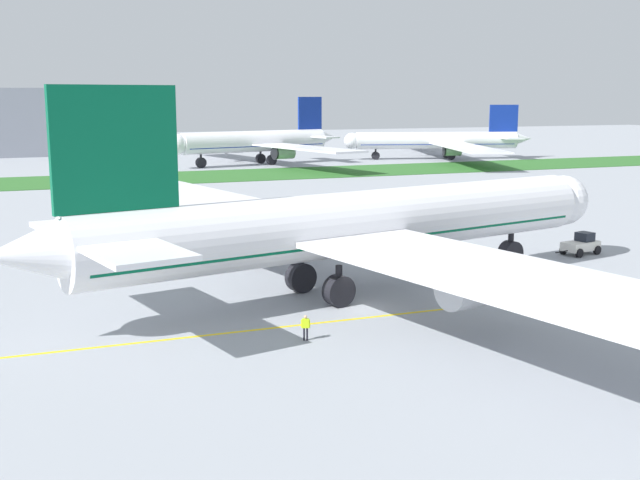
{
  "coord_description": "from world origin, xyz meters",
  "views": [
    {
      "loc": [
        -23.97,
        -52.98,
        15.96
      ],
      "look_at": [
        0.45,
        9.84,
        3.62
      ],
      "focal_mm": 44.29,
      "sensor_mm": 36.0,
      "label": 1
    }
  ],
  "objects_px": {
    "pushback_tug": "(581,245)",
    "ground_crew_wingwalker_port": "(306,325)",
    "parked_airliner_far_centre": "(440,141)",
    "airliner_foreground": "(349,226)",
    "service_truck_baggage_loader": "(224,220)",
    "parked_airliner_far_left": "(258,142)"
  },
  "relations": [
    {
      "from": "pushback_tug",
      "to": "ground_crew_wingwalker_port",
      "type": "relative_size",
      "value": 3.41
    },
    {
      "from": "pushback_tug",
      "to": "parked_airliner_far_centre",
      "type": "bearing_deg",
      "value": 66.93
    },
    {
      "from": "service_truck_baggage_loader",
      "to": "ground_crew_wingwalker_port",
      "type": "bearing_deg",
      "value": -97.11
    },
    {
      "from": "service_truck_baggage_loader",
      "to": "parked_airliner_far_left",
      "type": "xyz_separation_m",
      "value": [
        31.17,
        89.53,
        3.64
      ]
    },
    {
      "from": "pushback_tug",
      "to": "ground_crew_wingwalker_port",
      "type": "height_order",
      "value": "pushback_tug"
    },
    {
      "from": "ground_crew_wingwalker_port",
      "to": "service_truck_baggage_loader",
      "type": "distance_m",
      "value": 42.29
    },
    {
      "from": "parked_airliner_far_centre",
      "to": "service_truck_baggage_loader",
      "type": "bearing_deg",
      "value": -131.9
    },
    {
      "from": "ground_crew_wingwalker_port",
      "to": "service_truck_baggage_loader",
      "type": "height_order",
      "value": "service_truck_baggage_loader"
    },
    {
      "from": "ground_crew_wingwalker_port",
      "to": "service_truck_baggage_loader",
      "type": "relative_size",
      "value": 0.28
    },
    {
      "from": "pushback_tug",
      "to": "service_truck_baggage_loader",
      "type": "xyz_separation_m",
      "value": [
        -31.01,
        25.05,
        0.69
      ]
    },
    {
      "from": "parked_airliner_far_centre",
      "to": "pushback_tug",
      "type": "bearing_deg",
      "value": -113.07
    },
    {
      "from": "service_truck_baggage_loader",
      "to": "parked_airliner_far_centre",
      "type": "relative_size",
      "value": 0.08
    },
    {
      "from": "airliner_foreground",
      "to": "pushback_tug",
      "type": "distance_m",
      "value": 29.75
    },
    {
      "from": "ground_crew_wingwalker_port",
      "to": "service_truck_baggage_loader",
      "type": "xyz_separation_m",
      "value": [
        5.24,
        41.96,
        0.65
      ]
    },
    {
      "from": "airliner_foreground",
      "to": "ground_crew_wingwalker_port",
      "type": "xyz_separation_m",
      "value": [
        -7.59,
        -10.44,
        -4.61
      ]
    },
    {
      "from": "airliner_foreground",
      "to": "parked_airliner_far_left",
      "type": "bearing_deg",
      "value": 76.61
    },
    {
      "from": "service_truck_baggage_loader",
      "to": "pushback_tug",
      "type": "bearing_deg",
      "value": -38.93
    },
    {
      "from": "pushback_tug",
      "to": "parked_airliner_far_left",
      "type": "distance_m",
      "value": 114.66
    },
    {
      "from": "service_truck_baggage_loader",
      "to": "parked_airliner_far_centre",
      "type": "height_order",
      "value": "parked_airliner_far_centre"
    },
    {
      "from": "parked_airliner_far_centre",
      "to": "airliner_foreground",
      "type": "bearing_deg",
      "value": -122.7
    },
    {
      "from": "airliner_foreground",
      "to": "pushback_tug",
      "type": "bearing_deg",
      "value": 12.72
    },
    {
      "from": "pushback_tug",
      "to": "ground_crew_wingwalker_port",
      "type": "bearing_deg",
      "value": -155.0
    }
  ]
}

